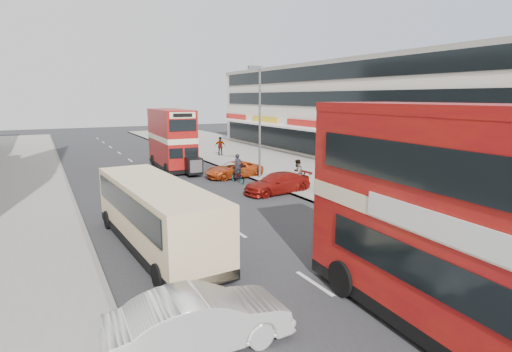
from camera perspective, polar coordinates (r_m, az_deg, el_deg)
ground at (r=12.58m, az=13.72°, el=-17.80°), size 160.00×160.00×0.00m
road_surface at (r=29.72m, az=-12.64°, el=-0.95°), size 12.00×90.00×0.01m
pavement_right at (r=34.74m, az=6.79°, el=1.05°), size 12.00×90.00×0.15m
kerb_left at (r=28.78m, az=-24.43°, el=-1.92°), size 0.20×90.00×0.16m
kerb_right at (r=31.80m, az=-2.00°, el=0.21°), size 0.20×90.00×0.16m
commercial_row at (r=40.78m, az=14.66°, el=8.76°), size 9.90×46.20×9.30m
street_lamp at (r=29.68m, az=0.39°, el=8.61°), size 1.00×0.20×8.12m
bus_main at (r=11.25m, az=26.74°, el=-5.83°), size 3.38×10.37×5.63m
bus_second at (r=35.21m, az=-11.63°, el=5.07°), size 2.76×8.83×4.81m
coach at (r=16.84m, az=-13.73°, el=-4.95°), size 3.00×9.52×2.49m
car_left_front at (r=10.47m, az=-7.74°, el=-19.25°), size 4.47×1.63×1.46m
car_right_a at (r=25.84m, az=2.96°, el=-1.01°), size 4.59×2.16×1.30m
car_right_b at (r=30.88m, az=-3.12°, el=0.88°), size 4.48×2.22×1.22m
pedestrian_near at (r=27.03m, az=5.75°, el=0.41°), size 0.81×0.69×1.85m
pedestrian_far at (r=41.87m, az=-5.01°, el=4.15°), size 1.16×0.69×1.86m
cyclist at (r=29.03m, az=-2.51°, el=0.40°), size 0.73×1.76×2.05m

